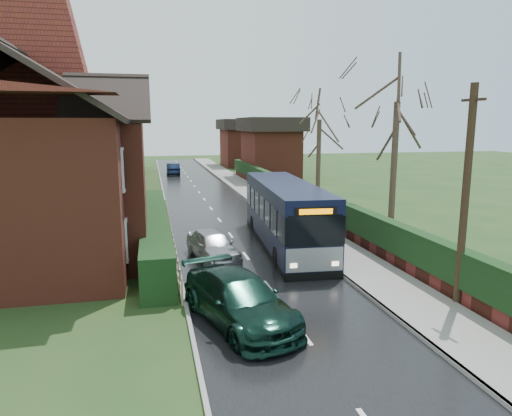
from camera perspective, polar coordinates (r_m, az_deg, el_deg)
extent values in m
plane|color=#36491F|center=(18.60, -0.01, -7.77)|extent=(140.00, 140.00, 0.00)
cube|color=black|center=(28.11, -4.60, -1.51)|extent=(6.00, 100.00, 0.02)
cube|color=slate|center=(29.00, 3.74, -1.01)|extent=(2.50, 100.00, 0.14)
cube|color=gray|center=(28.69, 1.44, -1.12)|extent=(0.12, 100.00, 0.14)
cube|color=gray|center=(27.83, -10.82, -1.70)|extent=(0.12, 100.00, 0.10)
cube|color=black|center=(22.77, -12.51, -2.53)|extent=(1.20, 16.00, 1.60)
cube|color=maroon|center=(29.44, 6.63, -0.43)|extent=(0.30, 50.00, 0.60)
cube|color=black|center=(29.28, 6.67, 1.30)|extent=(0.60, 50.00, 1.20)
cube|color=maroon|center=(22.95, -25.57, 2.38)|extent=(8.00, 14.00, 6.00)
cube|color=maroon|center=(19.48, -17.37, 1.66)|extent=(2.50, 4.00, 6.00)
cube|color=brown|center=(26.74, -22.58, 16.95)|extent=(0.90, 1.40, 2.20)
cube|color=silver|center=(17.75, -15.81, -3.69)|extent=(0.08, 1.20, 1.60)
cube|color=black|center=(17.75, -15.71, -3.68)|extent=(0.03, 0.95, 1.35)
cube|color=silver|center=(17.32, -16.24, 4.69)|extent=(0.08, 1.20, 1.60)
cube|color=black|center=(17.32, -16.14, 4.69)|extent=(0.03, 0.95, 1.35)
cube|color=silver|center=(21.65, -15.34, -1.16)|extent=(0.08, 1.20, 1.60)
cube|color=black|center=(21.65, -15.26, -1.15)|extent=(0.03, 0.95, 1.35)
cube|color=silver|center=(21.30, -15.67, 5.71)|extent=(0.08, 1.20, 1.60)
cube|color=black|center=(21.30, -15.59, 5.72)|extent=(0.03, 0.95, 1.35)
cube|color=silver|center=(25.58, -15.01, 0.60)|extent=(0.08, 1.20, 1.60)
cube|color=black|center=(25.58, -14.94, 0.60)|extent=(0.03, 0.95, 1.35)
cube|color=silver|center=(25.29, -15.29, 6.41)|extent=(0.08, 1.20, 1.60)
cube|color=black|center=(25.28, -15.22, 6.42)|extent=(0.03, 0.95, 1.35)
cube|color=silver|center=(28.05, -14.85, 1.45)|extent=(0.08, 1.20, 1.60)
cube|color=black|center=(28.05, -14.79, 1.45)|extent=(0.03, 0.95, 1.35)
cube|color=silver|center=(27.78, -15.10, 6.75)|extent=(0.08, 1.20, 1.60)
cube|color=black|center=(27.78, -15.04, 6.75)|extent=(0.03, 0.95, 1.35)
cube|color=black|center=(21.98, 3.66, -2.64)|extent=(3.00, 10.25, 1.05)
cube|color=black|center=(21.76, 3.69, 0.12)|extent=(3.02, 10.25, 1.10)
cube|color=black|center=(21.62, 3.72, 2.35)|extent=(3.00, 10.25, 0.61)
cube|color=black|center=(22.14, 3.64, -4.37)|extent=(3.00, 10.25, 0.32)
cube|color=gray|center=(17.30, 7.30, -6.39)|extent=(2.21, 0.27, 0.92)
cube|color=black|center=(16.98, 7.41, -2.86)|extent=(2.07, 0.22, 1.20)
cube|color=black|center=(16.83, 7.47, -0.42)|extent=(1.61, 0.19, 0.32)
cube|color=#FF8C00|center=(16.79, 7.51, -0.45)|extent=(1.26, 0.13, 0.20)
cube|color=black|center=(17.48, 7.26, -8.37)|extent=(2.26, 0.30, 0.28)
cube|color=#FFF2CC|center=(17.09, 4.73, -7.19)|extent=(0.26, 0.07, 0.17)
cube|color=#FFF2CC|center=(17.53, 9.88, -6.86)|extent=(0.26, 0.07, 0.17)
cylinder|color=black|center=(18.81, 2.70, -6.16)|extent=(0.32, 0.90, 0.88)
cylinder|color=black|center=(19.32, 8.78, -5.82)|extent=(0.32, 0.90, 0.88)
cylinder|color=black|center=(24.98, -0.29, -1.98)|extent=(0.32, 0.90, 0.88)
cylinder|color=black|center=(25.37, 4.35, -1.82)|extent=(0.32, 0.90, 0.88)
imported|color=#B7B8BC|center=(19.85, -5.42, -4.64)|extent=(2.27, 4.13, 1.33)
imported|color=black|center=(13.68, -2.13, -11.37)|extent=(3.36, 5.38, 1.45)
imported|color=black|center=(53.92, -10.33, 4.81)|extent=(1.50, 4.19, 1.38)
cylinder|color=slate|center=(24.68, 4.10, 0.28)|extent=(0.08, 0.08, 2.94)
cube|color=silver|center=(24.49, 4.14, 3.18)|extent=(0.09, 0.44, 0.34)
cube|color=silver|center=(24.55, 4.13, 2.21)|extent=(0.07, 0.40, 0.29)
cylinder|color=black|center=(15.66, 24.69, 1.06)|extent=(0.24, 0.24, 7.03)
cube|color=black|center=(15.51, 25.55, 12.11)|extent=(0.19, 0.91, 0.08)
cylinder|color=#3D2D24|center=(25.64, 16.84, 4.79)|extent=(0.34, 0.34, 6.98)
cylinder|color=#3D2F24|center=(33.64, 7.80, 5.67)|extent=(0.33, 0.33, 6.15)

